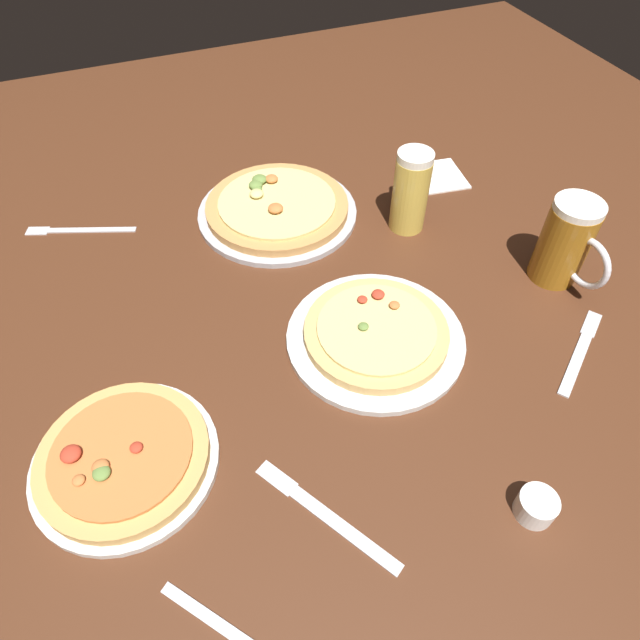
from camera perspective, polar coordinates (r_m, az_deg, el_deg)
The scene contains 12 objects.
ground_plane at distance 0.97m, azimuth 0.00°, elevation -1.37°, with size 2.40×2.40×0.03m, color #4C2816.
pizza_plate_near at distance 0.93m, azimuth 5.79°, elevation -1.51°, with size 0.30×0.30×0.05m.
pizza_plate_far at distance 1.18m, azimuth -4.47°, elevation 11.46°, with size 0.33×0.33×0.05m.
pizza_plate_side at distance 0.85m, azimuth -19.66°, elevation -13.34°, with size 0.26×0.26×0.05m.
beer_mug_dark at distance 1.13m, azimuth 9.31°, elevation 13.13°, with size 0.07×0.13×0.17m.
beer_mug_amber at distance 1.09m, azimuth 24.16°, elevation 7.27°, with size 0.09×0.15×0.16m.
ramekin_sauce at distance 0.82m, azimuth 21.47°, elevation -17.50°, with size 0.05×0.05×0.04m, color white.
napkin_folded at distance 1.33m, azimuth 12.06°, elevation 14.42°, with size 0.12×0.12×0.01m, color white.
fork_left at distance 0.75m, azimuth -8.31°, elevation -29.84°, with size 0.15×0.18×0.01m.
knife_right at distance 1.02m, azimuth 25.39°, elevation -2.88°, with size 0.18×0.14×0.01m.
fork_spare at distance 1.25m, azimuth -23.76°, elevation 8.56°, with size 0.22×0.10×0.01m.
knife_spare at distance 0.78m, azimuth 0.53°, elevation -19.45°, with size 0.14×0.21×0.01m.
Camera 1 is at (-0.23, -0.58, 0.73)m, focal length 30.91 mm.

